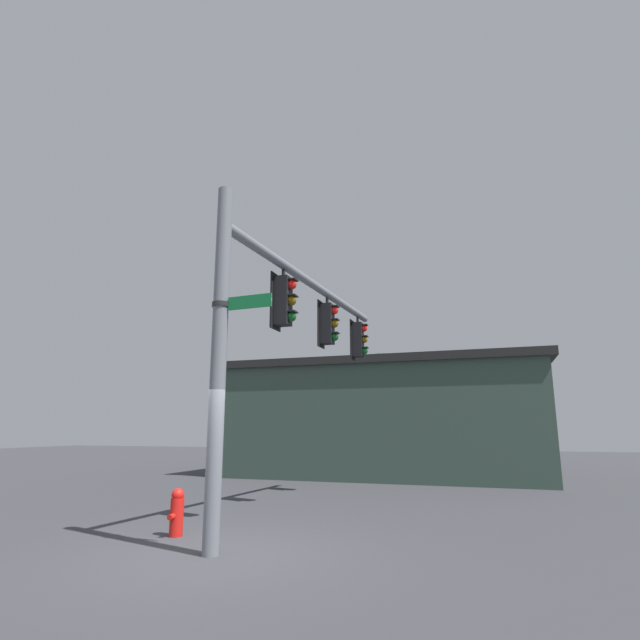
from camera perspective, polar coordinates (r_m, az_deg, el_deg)
ground_plane at (r=8.57m, az=-12.34°, el=-24.65°), size 80.00×80.00×0.00m
signal_pole at (r=8.44m, az=-11.42°, el=-4.31°), size 0.26×0.26×6.02m
mast_arm at (r=12.50m, az=-0.50°, el=3.85°), size 8.24×0.83×0.20m
traffic_light_nearest_pole at (r=10.71m, az=-4.11°, el=2.19°), size 0.54×0.49×1.31m
traffic_light_mid_inner at (r=13.01m, az=0.91°, el=-0.42°), size 0.54×0.49×1.31m
traffic_light_mid_outer at (r=15.40m, az=4.40°, el=-2.23°), size 0.54×0.49×1.31m
street_name_sign at (r=8.48m, az=-9.80°, el=1.85°), size 0.30×1.11×0.22m
storefront_building at (r=22.29m, az=8.19°, el=-11.05°), size 9.08×12.79×4.53m
tree_by_storefront at (r=27.33m, az=7.07°, el=-6.88°), size 2.92×2.92×5.88m
fire_hydrant at (r=10.02m, az=-15.92°, el=-20.19°), size 0.35×0.24×0.82m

